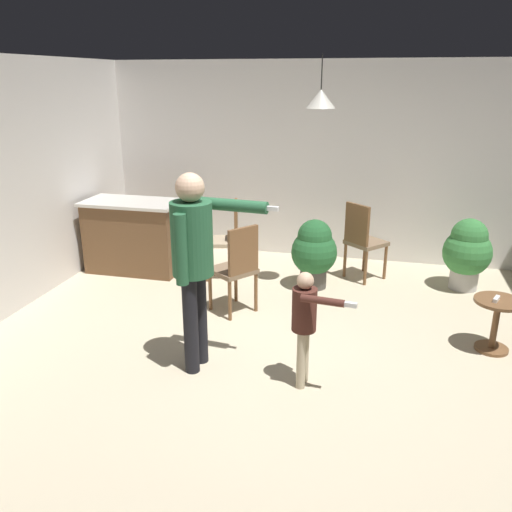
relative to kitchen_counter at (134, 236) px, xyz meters
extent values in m
plane|color=beige|center=(2.45, -1.98, -0.48)|extent=(7.68, 7.68, 0.00)
cube|color=silver|center=(2.45, 1.22, 0.87)|extent=(6.40, 0.10, 2.70)
cube|color=brown|center=(0.00, 0.00, -0.02)|extent=(1.20, 0.60, 0.91)
cube|color=beige|center=(0.00, 0.00, 0.45)|extent=(1.26, 0.66, 0.04)
cylinder|color=brown|center=(4.27, -1.22, 0.03)|extent=(0.44, 0.44, 0.03)
cylinder|color=brown|center=(4.27, -1.22, -0.23)|extent=(0.06, 0.06, 0.49)
cylinder|color=brown|center=(4.27, -1.22, -0.46)|extent=(0.31, 0.31, 0.03)
cylinder|color=black|center=(1.65, -2.07, -0.04)|extent=(0.13, 0.13, 0.89)
cylinder|color=black|center=(1.63, -2.25, -0.04)|extent=(0.13, 0.13, 0.89)
cylinder|color=#265938|center=(1.64, -2.16, 0.72)|extent=(0.35, 0.35, 0.63)
sphere|color=#D8AD8C|center=(1.64, -2.16, 1.15)|extent=(0.24, 0.24, 0.24)
cylinder|color=#265938|center=(1.95, -1.99, 0.98)|extent=(0.60, 0.16, 0.10)
cube|color=white|center=(2.28, -2.02, 0.98)|extent=(0.13, 0.05, 0.04)
cylinder|color=#265938|center=(1.62, -2.36, 0.69)|extent=(0.10, 0.10, 0.59)
cylinder|color=tan|center=(2.61, -2.18, -0.22)|extent=(0.07, 0.07, 0.51)
cylinder|color=tan|center=(2.60, -2.29, -0.22)|extent=(0.07, 0.07, 0.51)
cylinder|color=#4C261E|center=(2.61, -2.23, 0.22)|extent=(0.20, 0.20, 0.36)
sphere|color=#D8AD8C|center=(2.61, -2.23, 0.47)|extent=(0.14, 0.14, 0.14)
cylinder|color=#4C261E|center=(2.62, -2.12, 0.20)|extent=(0.06, 0.06, 0.34)
cylinder|color=#4C261E|center=(2.76, -2.37, 0.37)|extent=(0.35, 0.10, 0.06)
cube|color=white|center=(2.96, -2.39, 0.37)|extent=(0.13, 0.05, 0.04)
cylinder|color=brown|center=(1.66, -1.19, -0.25)|extent=(0.04, 0.04, 0.45)
cylinder|color=brown|center=(1.88, -0.90, -0.25)|extent=(0.04, 0.04, 0.45)
cylinder|color=brown|center=(1.37, -0.97, -0.25)|extent=(0.04, 0.04, 0.45)
cylinder|color=brown|center=(1.59, -0.68, -0.25)|extent=(0.04, 0.04, 0.45)
cube|color=#7F664C|center=(1.63, -0.94, 0.00)|extent=(0.59, 0.59, 0.05)
cube|color=brown|center=(1.78, -1.05, 0.27)|extent=(0.26, 0.33, 0.50)
cylinder|color=brown|center=(2.75, 0.41, -0.25)|extent=(0.04, 0.04, 0.45)
cylinder|color=brown|center=(3.02, 0.18, -0.25)|extent=(0.04, 0.04, 0.45)
cylinder|color=brown|center=(2.98, 0.68, -0.25)|extent=(0.04, 0.04, 0.45)
cylinder|color=brown|center=(3.25, 0.45, -0.25)|extent=(0.04, 0.04, 0.45)
cube|color=#7F664C|center=(3.00, 0.43, 0.00)|extent=(0.59, 0.59, 0.05)
cube|color=brown|center=(2.88, 0.29, 0.27)|extent=(0.31, 0.28, 0.50)
cylinder|color=brown|center=(1.41, -0.08, -0.25)|extent=(0.04, 0.04, 0.45)
cylinder|color=brown|center=(1.32, 0.27, -0.25)|extent=(0.04, 0.04, 0.45)
cylinder|color=brown|center=(1.07, -0.17, -0.25)|extent=(0.04, 0.04, 0.45)
cylinder|color=brown|center=(0.97, 0.18, -0.25)|extent=(0.04, 0.04, 0.45)
cube|color=tan|center=(1.19, 0.05, 0.00)|extent=(0.51, 0.51, 0.05)
cube|color=brown|center=(1.38, 0.10, 0.27)|extent=(0.14, 0.38, 0.50)
cylinder|color=#4C4742|center=(2.40, -0.04, -0.35)|extent=(0.33, 0.33, 0.26)
sphere|color=#235B2D|center=(2.40, -0.04, -0.03)|extent=(0.56, 0.56, 0.56)
sphere|color=#235B2D|center=(2.40, -0.04, 0.17)|extent=(0.42, 0.42, 0.42)
cylinder|color=#B7B2AD|center=(4.20, 0.35, -0.35)|extent=(0.34, 0.34, 0.26)
sphere|color=#387F3D|center=(4.20, 0.35, -0.01)|extent=(0.58, 0.58, 0.58)
sphere|color=#387F3D|center=(4.20, 0.35, 0.19)|extent=(0.43, 0.43, 0.43)
cube|color=white|center=(4.24, -1.25, 0.06)|extent=(0.08, 0.13, 0.04)
cone|color=silver|center=(2.43, -0.18, 1.77)|extent=(0.32, 0.32, 0.20)
cylinder|color=black|center=(2.43, -0.18, 2.04)|extent=(0.01, 0.01, 0.36)
camera|label=1|loc=(3.14, -6.08, 2.00)|focal=36.82mm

